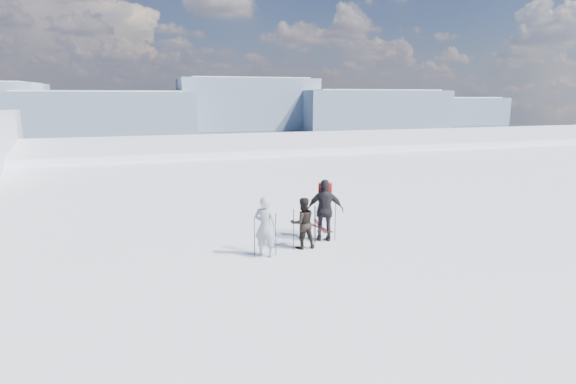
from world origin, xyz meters
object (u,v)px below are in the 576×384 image
at_px(skier_grey, 265,227).
at_px(skier_dark, 303,223).
at_px(skier_pack, 325,210).
at_px(skis_loose, 318,226).

xyz_separation_m(skier_grey, skier_dark, (1.24, 0.35, -0.10)).
relative_size(skier_dark, skier_pack, 0.79).
bearing_deg(skier_grey, skier_dark, -130.83).
bearing_deg(skier_dark, skis_loose, -122.78).
bearing_deg(skier_pack, skis_loose, -84.68).
xyz_separation_m(skier_grey, skis_loose, (2.53, 2.32, -0.86)).
distance_m(skier_pack, skis_loose, 1.84).
height_order(skier_grey, skis_loose, skier_grey).
distance_m(skier_grey, skier_pack, 2.29).
distance_m(skier_dark, skis_loose, 2.48).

